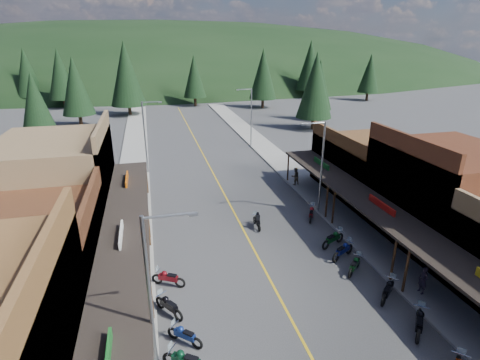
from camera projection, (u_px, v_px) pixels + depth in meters
ground at (269, 277)px, 23.65m from camera, size 220.00×220.00×0.00m
centerline at (214, 174)px, 41.82m from camera, size 0.15×90.00×0.01m
sidewalk_west at (133, 180)px, 39.85m from camera, size 3.40×94.00×0.15m
sidewalk_east at (287, 167)px, 43.74m from camera, size 3.40×94.00×0.15m
shop_west_2 at (30, 257)px, 21.22m from camera, size 10.90×9.00×6.20m
shop_west_3 at (60, 182)px, 29.59m from camera, size 10.90×10.20×8.20m
shop_east_2 at (444, 196)px, 27.04m from camera, size 10.90×9.00×8.20m
shop_east_3 at (369, 167)px, 36.10m from camera, size 10.90×10.20×6.20m
streetlight_0 at (153, 295)px, 15.07m from camera, size 2.16×0.18×8.00m
streetlight_1 at (146, 134)px, 40.51m from camera, size 2.16×0.18×8.00m
streetlight_2 at (320, 164)px, 30.90m from camera, size 2.16×0.18×8.00m
streetlight_3 at (250, 115)px, 50.89m from camera, size 2.16×0.18×8.00m
ridge_hill at (162, 78)px, 146.32m from camera, size 310.00×140.00×60.00m
pine_1 at (60, 74)px, 79.33m from camera, size 5.88×5.88×12.50m
pine_2 at (126, 74)px, 71.30m from camera, size 6.72×6.72×14.00m
pine_3 at (194, 76)px, 82.23m from camera, size 5.04×5.04×11.00m
pine_4 at (263, 74)px, 79.64m from camera, size 5.88×5.88×12.50m
pine_5 at (310, 65)px, 93.86m from camera, size 6.72×6.72×14.00m
pine_6 at (370, 73)px, 89.81m from camera, size 5.04×5.04×11.00m
pine_7 at (27, 72)px, 83.00m from camera, size 5.88×5.88×12.50m
pine_8 at (35, 101)px, 52.97m from camera, size 4.48×4.48×10.00m
pine_9 at (319, 85)px, 67.66m from camera, size 4.93×4.93×10.80m
pine_10 at (75, 86)px, 62.66m from camera, size 5.38×5.38×11.60m
pine_11 at (315, 85)px, 60.12m from camera, size 5.82×5.82×12.40m
bike_west_5 at (186, 360)px, 16.71m from camera, size 2.38×1.96×1.34m
bike_west_6 at (185, 334)px, 18.30m from camera, size 1.95×1.84×1.15m
bike_west_7 at (169, 305)px, 20.24m from camera, size 1.85×2.21×1.25m
bike_west_8 at (168, 277)px, 22.63m from camera, size 2.20×1.63×1.21m
bike_east_5 at (419, 321)px, 19.02m from camera, size 2.09×2.29×1.33m
bike_east_6 at (388, 289)px, 21.49m from camera, size 2.17×2.00×1.27m
bike_east_7 at (355, 264)px, 23.96m from camera, size 1.99×1.89×1.18m
bike_east_8 at (343, 250)px, 25.54m from camera, size 2.32×1.71×1.27m
bike_east_9 at (333, 238)px, 27.02m from camera, size 2.37×1.64×1.29m
bike_east_10 at (311, 213)px, 31.07m from camera, size 1.64×2.21×1.22m
rider_on_bike at (257, 221)px, 29.69m from camera, size 0.67×1.92×1.45m
pedestrian_east_a at (423, 280)px, 21.70m from camera, size 0.42×0.63×1.71m
pedestrian_east_b at (295, 176)px, 38.04m from camera, size 0.98×0.70×1.82m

